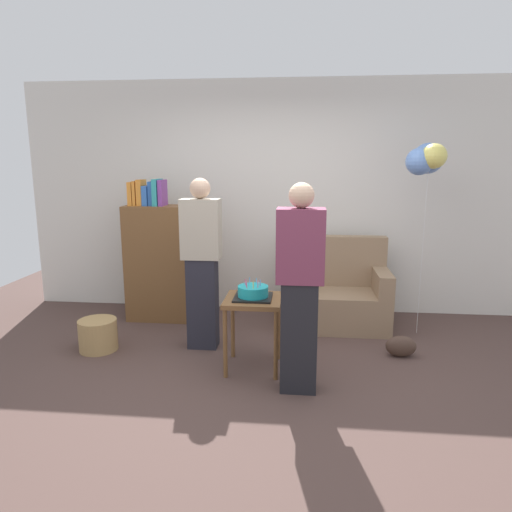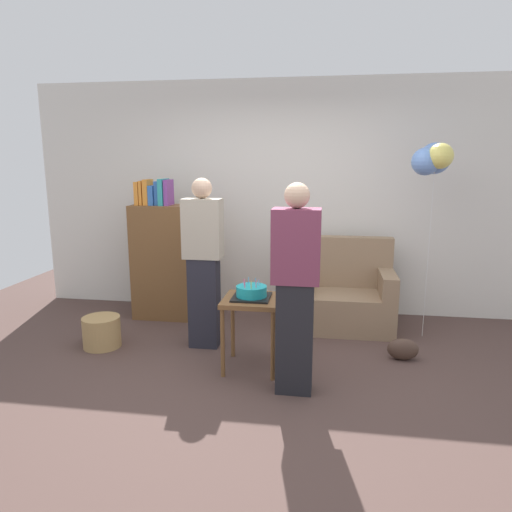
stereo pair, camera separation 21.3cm
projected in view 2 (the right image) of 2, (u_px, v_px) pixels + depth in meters
The scene contains 11 objects.
ground_plane at pixel (257, 384), 3.79m from camera, with size 8.00×8.00×0.00m, color #4C3833.
wall_back at pixel (283, 198), 5.51m from camera, with size 6.00×0.10×2.70m, color silver.
couch at pixel (341, 296), 5.07m from camera, with size 1.10×0.70×0.96m.
bookshelf at pixel (168, 259), 5.30m from camera, with size 0.80×0.36×1.59m.
side_table at pixel (252, 309), 3.99m from camera, with size 0.48×0.48×0.63m.
birthday_cake at pixel (252, 292), 3.96m from camera, with size 0.32×0.32×0.17m.
person_blowing_candles at pixel (203, 263), 4.43m from camera, with size 0.36×0.22×1.63m.
person_holding_cake at pixel (295, 289), 3.53m from camera, with size 0.36×0.22×1.63m.
wicker_basket at pixel (102, 332), 4.53m from camera, with size 0.36×0.36×0.30m, color #A88451.
handbag at pixel (403, 349), 4.24m from camera, with size 0.28×0.14×0.20m, color #473328.
balloon_bunch at pixel (433, 159), 4.51m from camera, with size 0.39×0.43×1.96m.
Camera 2 is at (0.53, -3.47, 1.78)m, focal length 32.72 mm.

